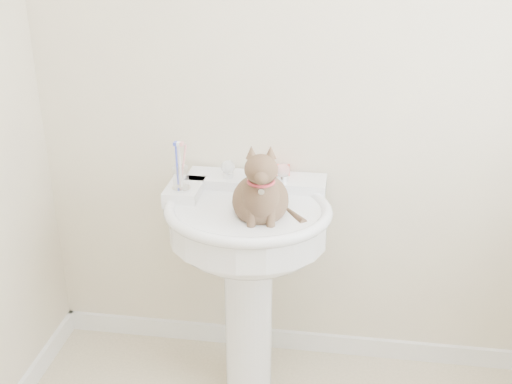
% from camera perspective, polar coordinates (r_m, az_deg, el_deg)
% --- Properties ---
extents(wall_back, '(2.20, 0.00, 2.50)m').
position_cam_1_polar(wall_back, '(2.47, 4.72, 9.93)').
color(wall_back, beige).
rests_on(wall_back, ground).
extents(baseboard_back, '(2.20, 0.02, 0.09)m').
position_cam_1_polar(baseboard_back, '(3.00, 3.91, -13.04)').
color(baseboard_back, white).
rests_on(baseboard_back, floor).
extents(pedestal_sink, '(0.64, 0.62, 0.88)m').
position_cam_1_polar(pedestal_sink, '(2.43, -0.74, -4.55)').
color(pedestal_sink, white).
rests_on(pedestal_sink, floor).
extents(faucet, '(0.28, 0.12, 0.14)m').
position_cam_1_polar(faucet, '(2.47, -0.13, 1.89)').
color(faucet, silver).
rests_on(faucet, pedestal_sink).
extents(soap_bar, '(0.10, 0.07, 0.03)m').
position_cam_1_polar(soap_bar, '(2.55, 2.00, 1.97)').
color(soap_bar, '#DB4433').
rests_on(soap_bar, pedestal_sink).
extents(toothbrush_cup, '(0.07, 0.07, 0.19)m').
position_cam_1_polar(toothbrush_cup, '(2.41, -6.71, 1.30)').
color(toothbrush_cup, silver).
rests_on(toothbrush_cup, pedestal_sink).
extents(cat, '(0.22, 0.28, 0.41)m').
position_cam_1_polar(cat, '(2.26, 0.41, -0.34)').
color(cat, brown).
rests_on(cat, pedestal_sink).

